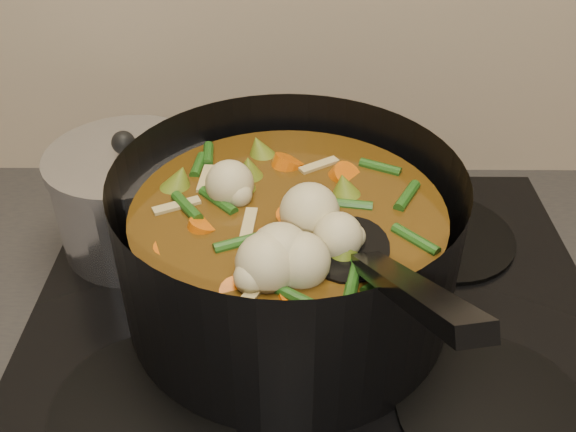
{
  "coord_description": "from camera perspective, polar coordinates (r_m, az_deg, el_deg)",
  "views": [
    {
      "loc": [
        -0.03,
        1.43,
        1.43
      ],
      "look_at": [
        -0.03,
        1.94,
        1.05
      ],
      "focal_mm": 40.0,
      "sensor_mm": 36.0,
      "label": 1
    }
  ],
  "objects": [
    {
      "name": "stovetop",
      "position": [
        0.71,
        2.49,
        -8.91
      ],
      "size": [
        0.62,
        0.54,
        0.03
      ],
      "color": "black",
      "rests_on": "counter"
    },
    {
      "name": "stockpot",
      "position": [
        0.66,
        0.04,
        -2.89
      ],
      "size": [
        0.35,
        0.46,
        0.25
      ],
      "rotation": [
        0.0,
        0.0,
        -0.02
      ],
      "color": "black",
      "rests_on": "stovetop"
    },
    {
      "name": "saucepan",
      "position": [
        0.78,
        -13.6,
        1.57
      ],
      "size": [
        0.19,
        0.19,
        0.15
      ],
      "rotation": [
        0.0,
        0.0,
        -0.0
      ],
      "color": "silver",
      "rests_on": "stovetop"
    }
  ]
}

